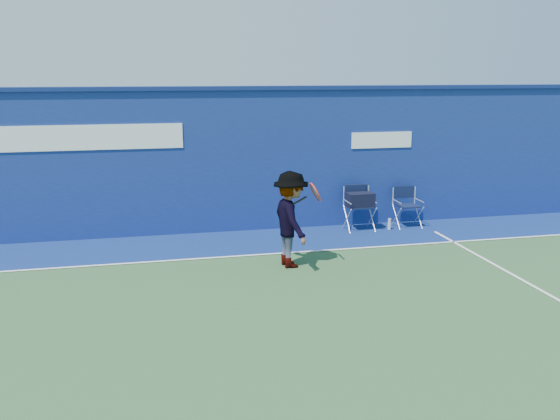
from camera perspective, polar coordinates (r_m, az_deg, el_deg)
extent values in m
plane|color=#2F542D|center=(8.16, -1.35, -11.23)|extent=(80.00, 80.00, 0.00)
cube|color=navy|center=(12.72, -5.93, 4.63)|extent=(24.00, 0.40, 3.00)
cube|color=navy|center=(12.58, -6.10, 11.59)|extent=(24.00, 0.50, 0.08)
cube|color=white|center=(12.45, -19.81, 6.54)|extent=(4.50, 0.02, 0.50)
cube|color=white|center=(13.35, 9.77, 6.65)|extent=(1.40, 0.02, 0.35)
cube|color=navy|center=(11.97, -5.15, -3.23)|extent=(24.00, 1.80, 0.01)
cube|color=white|center=(11.11, -4.55, -4.47)|extent=(24.00, 0.06, 0.01)
cube|color=#0E1735|center=(12.95, 7.68, 0.32)|extent=(0.50, 0.42, 0.03)
cube|color=silver|center=(13.13, 7.33, 1.44)|extent=(0.57, 0.02, 0.42)
cube|color=#0E1735|center=(13.11, 7.35, 1.79)|extent=(0.50, 0.03, 0.29)
cube|color=black|center=(12.88, 7.75, 0.96)|extent=(0.57, 0.33, 0.31)
cube|color=#0E1735|center=(13.11, 7.35, 1.97)|extent=(0.42, 0.06, 0.23)
cube|color=#0E1735|center=(13.39, 12.21, 0.39)|extent=(0.46, 0.39, 0.03)
cube|color=silver|center=(13.56, 11.85, 1.39)|extent=(0.53, 0.02, 0.38)
cube|color=#0E1735|center=(13.54, 11.86, 1.71)|extent=(0.46, 0.02, 0.27)
cylinder|color=silver|center=(13.15, 10.49, -1.35)|extent=(0.07, 0.07, 0.25)
imported|color=#EA4738|center=(10.36, 1.06, -0.92)|extent=(0.75, 1.16, 1.70)
torus|color=red|center=(10.24, 3.40, 1.73)|extent=(0.19, 0.37, 0.34)
cylinder|color=gray|center=(10.24, 3.40, 1.73)|extent=(0.14, 0.31, 0.28)
cylinder|color=black|center=(10.19, 1.74, 0.83)|extent=(0.32, 0.04, 0.18)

